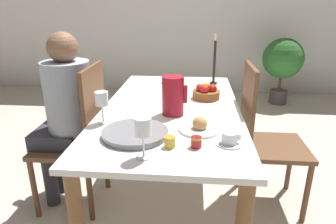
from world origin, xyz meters
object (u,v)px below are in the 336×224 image
object	(u,v)px
person_seated	(65,107)
fruit_bowl	(206,93)
wine_glass_juice	(143,129)
wine_glass_water	(102,100)
chair_person_side	(80,136)
jam_jar_amber	(196,142)
red_pitcher	(173,95)
bread_plate	(200,127)
teacup_near_person	(229,139)
potted_plant	(283,61)
serving_tray	(135,133)
candlestick_tall	(214,64)
chair_opposite	(263,136)
jam_jar_red	(170,141)

from	to	relation	value
person_seated	fruit_bowl	bearing A→B (deg)	-78.07
wine_glass_juice	wine_glass_water	bearing A→B (deg)	127.96
chair_person_side	jam_jar_amber	size ratio (longest dim) A/B	18.53
red_pitcher	wine_glass_juice	world-z (taller)	red_pitcher
red_pitcher	bread_plate	bearing A→B (deg)	-55.53
chair_person_side	teacup_near_person	size ratio (longest dim) A/B	7.75
wine_glass_juice	potted_plant	size ratio (longest dim) A/B	0.20
chair_person_side	bread_plate	world-z (taller)	chair_person_side
jam_jar_amber	fruit_bowl	bearing A→B (deg)	84.97
wine_glass_juice	bread_plate	world-z (taller)	wine_glass_juice
serving_tray	candlestick_tall	world-z (taller)	candlestick_tall
chair_person_side	serving_tray	bearing A→B (deg)	-131.90
person_seated	candlestick_tall	distance (m)	1.17
candlestick_tall	potted_plant	size ratio (longest dim) A/B	0.44
teacup_near_person	bread_plate	distance (m)	0.20
teacup_near_person	jam_jar_amber	distance (m)	0.16
chair_opposite	serving_tray	world-z (taller)	chair_opposite
wine_glass_water	jam_jar_red	bearing A→B (deg)	-33.70
jam_jar_red	fruit_bowl	world-z (taller)	fruit_bowl
chair_person_side	wine_glass_water	size ratio (longest dim) A/B	5.53
jam_jar_amber	jam_jar_red	world-z (taller)	same
candlestick_tall	wine_glass_juice	bearing A→B (deg)	-105.97
jam_jar_red	fruit_bowl	distance (m)	0.78
chair_person_side	teacup_near_person	bearing A→B (deg)	-116.86
chair_person_side	candlestick_tall	xyz separation A→B (m)	(0.90, 0.63, 0.37)
wine_glass_water	jam_jar_amber	distance (m)	0.57
chair_person_side	chair_opposite	distance (m)	1.22
chair_opposite	jam_jar_red	xyz separation A→B (m)	(-0.57, -0.63, 0.24)
wine_glass_water	potted_plant	xyz separation A→B (m)	(1.67, 2.67, -0.26)
person_seated	wine_glass_juice	xyz separation A→B (m)	(0.63, -0.66, 0.16)
person_seated	candlestick_tall	bearing A→B (deg)	-59.29
red_pitcher	jam_jar_amber	world-z (taller)	red_pitcher
person_seated	teacup_near_person	distance (m)	1.13
serving_tray	bread_plate	bearing A→B (deg)	17.27
serving_tray	chair_opposite	bearing A→B (deg)	34.88
chair_opposite	jam_jar_red	bearing A→B (deg)	-42.20
teacup_near_person	bread_plate	size ratio (longest dim) A/B	0.58
chair_person_side	candlestick_tall	size ratio (longest dim) A/B	2.49
potted_plant	serving_tray	bearing A→B (deg)	-117.47
serving_tray	fruit_bowl	bearing A→B (deg)	60.54
fruit_bowl	wine_glass_water	bearing A→B (deg)	-139.20
teacup_near_person	serving_tray	distance (m)	0.46
wine_glass_water	candlestick_tall	bearing A→B (deg)	54.11
person_seated	wine_glass_water	size ratio (longest dim) A/B	6.65
chair_opposite	fruit_bowl	bearing A→B (deg)	-108.29
bread_plate	fruit_bowl	size ratio (longest dim) A/B	1.17
chair_opposite	wine_glass_water	xyz separation A→B (m)	(-0.96, -0.37, 0.34)
candlestick_tall	red_pitcher	bearing A→B (deg)	-110.94
wine_glass_water	wine_glass_juice	xyz separation A→B (m)	(0.28, -0.37, 0.00)
teacup_near_person	potted_plant	bearing A→B (deg)	70.57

